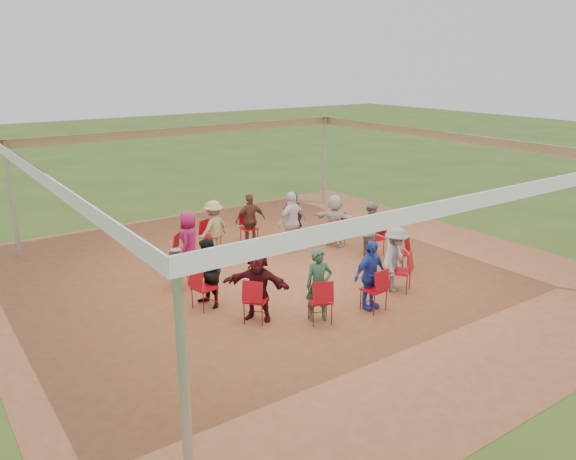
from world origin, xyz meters
TOP-DOWN VIEW (x-y plane):
  - ground at (0.00, 0.00)m, footprint 80.00×80.00m
  - dirt_patch at (0.00, 0.00)m, footprint 13.00×13.00m
  - tent at (0.00, 0.00)m, footprint 10.33×10.33m
  - chair_0 at (2.58, -0.09)m, footprint 0.45×0.44m
  - chair_1 at (2.32, 1.12)m, footprint 0.58×0.57m
  - chair_2 at (1.54, 2.07)m, footprint 0.60×0.60m
  - chair_3 at (0.40, 2.55)m, footprint 0.48×0.50m
  - chair_4 at (-0.83, 2.44)m, footprint 0.54×0.55m
  - chair_5 at (-1.87, 1.78)m, footprint 0.61×0.61m
  - chair_6 at (-2.48, 0.70)m, footprint 0.54×0.52m
  - chair_7 at (-2.52, -0.53)m, footprint 0.52×0.50m
  - chair_8 at (-1.99, -1.64)m, footprint 0.61×0.60m
  - chair_9 at (-1.00, -2.38)m, footprint 0.56×0.57m
  - chair_10 at (0.22, -2.57)m, footprint 0.46×0.47m
  - chair_11 at (1.39, -2.17)m, footprint 0.59×0.60m
  - chair_12 at (2.24, -1.28)m, footprint 0.59×0.58m
  - person_seated_0 at (2.46, -0.09)m, footprint 0.43×0.71m
  - person_seated_1 at (2.21, 1.07)m, footprint 1.03×1.42m
  - person_seated_2 at (1.47, 1.97)m, footprint 0.63×0.59m
  - person_seated_3 at (0.38, 2.43)m, footprint 0.90×0.56m
  - person_seated_4 at (-0.79, 2.33)m, footprint 1.03×0.73m
  - person_seated_5 at (-1.78, 1.69)m, footprint 0.77×0.78m
  - person_seated_6 at (-2.41, -0.50)m, footprint 0.54×0.77m
  - person_seated_7 at (-1.90, -1.56)m, footprint 1.23×1.34m
  - person_seated_8 at (-0.95, -2.27)m, footprint 0.62×0.52m
  - person_seated_9 at (0.21, -2.45)m, footprint 0.88×0.50m
  - person_seated_10 at (1.32, -2.07)m, footprint 1.03×0.89m
  - person_seated_11 at (2.13, -1.22)m, footprint 0.69×0.80m
  - standing_person at (0.99, 1.34)m, footprint 1.01×0.63m
  - cable_coil at (-0.46, 0.83)m, footprint 0.38×0.38m
  - laptop at (2.29, -0.08)m, footprint 0.25×0.32m

SIDE VIEW (x-z plane):
  - ground at x=0.00m, z-range 0.00..0.00m
  - dirt_patch at x=0.00m, z-range 0.01..0.01m
  - cable_coil at x=-0.46m, z-range 0.01..0.04m
  - chair_0 at x=2.58m, z-range 0.00..0.90m
  - chair_1 at x=2.32m, z-range 0.00..0.90m
  - chair_2 at x=1.54m, z-range 0.00..0.90m
  - chair_3 at x=0.40m, z-range 0.00..0.90m
  - chair_4 at x=-0.83m, z-range 0.00..0.90m
  - chair_5 at x=-1.87m, z-range 0.00..0.90m
  - chair_6 at x=-2.48m, z-range 0.00..0.90m
  - chair_7 at x=-2.52m, z-range 0.00..0.90m
  - chair_8 at x=-1.99m, z-range 0.00..0.90m
  - chair_9 at x=-1.00m, z-range 0.00..0.90m
  - chair_10 at x=0.22m, z-range 0.00..0.90m
  - chair_11 at x=1.39m, z-range 0.00..0.90m
  - chair_12 at x=2.24m, z-range 0.00..0.90m
  - laptop at x=2.29m, z-range 0.57..0.78m
  - person_seated_0 at x=2.46m, z-range 0.01..1.44m
  - person_seated_1 at x=2.21m, z-range 0.01..1.44m
  - person_seated_2 at x=1.47m, z-range 0.01..1.44m
  - person_seated_3 at x=0.38m, z-range 0.01..1.44m
  - person_seated_4 at x=-0.79m, z-range 0.01..1.44m
  - person_seated_5 at x=-1.78m, z-range 0.01..1.44m
  - person_seated_6 at x=-2.41m, z-range 0.01..1.44m
  - person_seated_7 at x=-1.90m, z-range 0.01..1.44m
  - person_seated_8 at x=-0.95m, z-range 0.01..1.44m
  - person_seated_9 at x=0.21m, z-range 0.01..1.44m
  - person_seated_10 at x=1.32m, z-range 0.01..1.44m
  - person_seated_11 at x=2.13m, z-range 0.01..1.44m
  - standing_person at x=0.99m, z-range 0.01..1.63m
  - tent at x=0.00m, z-range 0.87..3.87m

